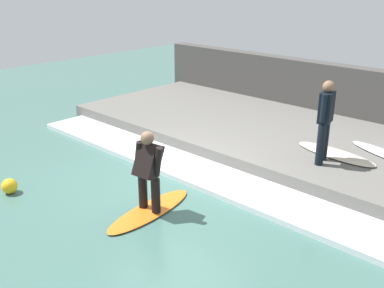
{
  "coord_description": "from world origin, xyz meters",
  "views": [
    {
      "loc": [
        -5.88,
        -5.94,
        3.99
      ],
      "look_at": [
        0.47,
        0.0,
        0.7
      ],
      "focal_mm": 42.0,
      "sensor_mm": 36.0,
      "label": 1
    }
  ],
  "objects": [
    {
      "name": "surfboard_waiting_near",
      "position": [
        2.74,
        -2.09,
        0.39
      ],
      "size": [
        0.8,
        1.92,
        0.06
      ],
      "color": "beige",
      "rests_on": "concrete_ledge"
    },
    {
      "name": "surfer_riding",
      "position": [
        -1.21,
        -0.54,
        0.87
      ],
      "size": [
        0.5,
        0.67,
        1.47
      ],
      "color": "black",
      "rests_on": "surfboard_riding"
    },
    {
      "name": "wave_foam_crest",
      "position": [
        0.57,
        0.0,
        0.06
      ],
      "size": [
        1.14,
        10.13,
        0.11
      ],
      "primitive_type": "cube",
      "color": "silver",
      "rests_on": "ground_plane"
    },
    {
      "name": "back_wall",
      "position": [
        5.79,
        0.0,
        0.84
      ],
      "size": [
        0.5,
        11.2,
        1.69
      ],
      "primitive_type": "cube",
      "color": "#474442",
      "rests_on": "ground_plane"
    },
    {
      "name": "surfer_waiting_near",
      "position": [
        2.17,
        -2.04,
        1.32
      ],
      "size": [
        0.56,
        0.33,
        1.71
      ],
      "color": "black",
      "rests_on": "concrete_ledge"
    },
    {
      "name": "concrete_ledge",
      "position": [
        3.34,
        0.0,
        0.18
      ],
      "size": [
        4.4,
        10.67,
        0.36
      ],
      "primitive_type": "cube",
      "color": "#66635E",
      "rests_on": "ground_plane"
    },
    {
      "name": "ground_plane",
      "position": [
        0.0,
        0.0,
        0.0
      ],
      "size": [
        28.0,
        28.0,
        0.0
      ],
      "primitive_type": "plane",
      "color": "#426B60"
    },
    {
      "name": "surfboard_riding",
      "position": [
        -1.21,
        -0.54,
        0.03
      ],
      "size": [
        2.06,
        0.76,
        0.06
      ],
      "color": "orange",
      "rests_on": "ground_plane"
    },
    {
      "name": "marker_buoy",
      "position": [
        -2.57,
        2.0,
        0.15
      ],
      "size": [
        0.3,
        0.3,
        0.3
      ],
      "primitive_type": "sphere",
      "color": "yellow",
      "rests_on": "ground_plane"
    }
  ]
}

